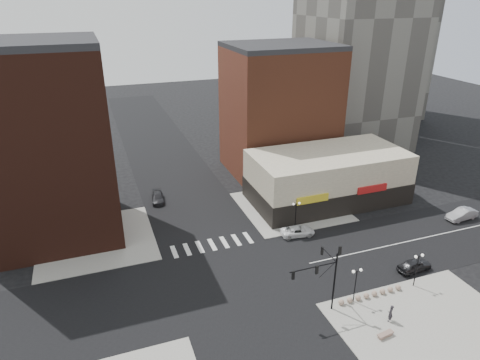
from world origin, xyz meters
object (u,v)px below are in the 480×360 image
street_lamp_ne (296,209)px  stone_bench (385,335)px  street_lamp_se_b (418,262)px  pedestrian (390,313)px  traffic_signal (325,270)px  street_lamp_se_a (356,277)px  white_suv (298,231)px  dark_sedan_east (414,265)px  dark_sedan_north (158,198)px  silver_sedan (462,214)px

street_lamp_ne → stone_bench: (-0.99, -21.46, -2.95)m
street_lamp_se_b → pedestrian: (-6.23, -3.80, -2.21)m
street_lamp_se_b → traffic_signal: bearing=179.2°
street_lamp_se_a → street_lamp_se_b: 8.00m
white_suv → dark_sedan_east: size_ratio=1.08×
street_lamp_se_b → stone_bench: bearing=-145.7°
dark_sedan_north → silver_sedan: bearing=-20.2°
street_lamp_se_a → stone_bench: (0.01, -5.46, -2.95)m
dark_sedan_east → street_lamp_ne: bearing=29.1°
pedestrian → street_lamp_ne: bearing=-113.9°
dark_sedan_north → street_lamp_se_a: bearing=-56.6°
dark_sedan_east → silver_sedan: (15.32, 7.92, 0.07)m
silver_sedan → stone_bench: size_ratio=2.71×
street_lamp_se_a → dark_sedan_north: size_ratio=0.92×
street_lamp_se_b → dark_sedan_east: size_ratio=0.95×
street_lamp_ne → street_lamp_se_b: bearing=-66.4°
street_lamp_se_a → dark_sedan_east: bearing=13.7°
white_suv → dark_sedan_north: dark_sedan_north is taller
street_lamp_se_b → silver_sedan: size_ratio=0.85×
street_lamp_se_a → stone_bench: size_ratio=2.29×
traffic_signal → dark_sedan_east: size_ratio=1.78×
silver_sedan → dark_sedan_north: 46.16m
traffic_signal → stone_bench: (3.77, -5.63, -4.62)m
street_lamp_ne → dark_sedan_east: (9.13, -13.54, -2.55)m
street_lamp_ne → silver_sedan: bearing=-12.9°
street_lamp_se_a → pedestrian: size_ratio=2.16×
dark_sedan_east → street_lamp_se_a: bearing=98.8°
traffic_signal → street_lamp_se_b: size_ratio=1.87×
silver_sedan → pedestrian: bearing=-63.2°
street_lamp_se_b → silver_sedan: 20.46m
traffic_signal → street_lamp_ne: traffic_signal is taller
dark_sedan_north → pedestrian: 39.28m
silver_sedan → dark_sedan_north: size_ratio=1.09×
white_suv → street_lamp_ne: bearing=-6.5°
pedestrian → silver_sedan: bearing=-175.2°
white_suv → stone_bench: size_ratio=2.59×
white_suv → stone_bench: white_suv is taller
street_lamp_ne → silver_sedan: size_ratio=0.85×
street_lamp_ne → street_lamp_se_a: bearing=-93.6°
dark_sedan_north → traffic_signal: bearing=-62.3°
traffic_signal → street_lamp_se_b: bearing=-0.8°
silver_sedan → stone_bench: bearing=-62.2°
pedestrian → street_lamp_se_a: bearing=-91.2°
pedestrian → stone_bench: pedestrian is taller
dark_sedan_east → dark_sedan_north: size_ratio=0.97×
traffic_signal → pedestrian: bearing=-35.7°
street_lamp_se_b → white_suv: street_lamp_se_b is taller
street_lamp_ne → dark_sedan_north: (-16.64, 15.41, -2.64)m
street_lamp_ne → traffic_signal: bearing=-106.7°
traffic_signal → white_suv: traffic_signal is taller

